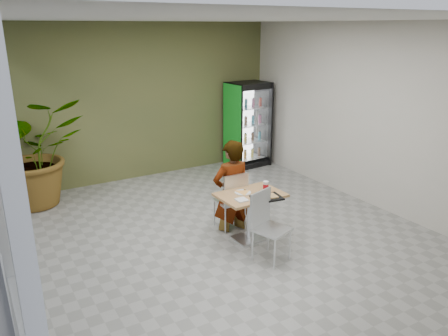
{
  "coord_description": "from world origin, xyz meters",
  "views": [
    {
      "loc": [
        -3.09,
        -5.12,
        3.12
      ],
      "look_at": [
        0.21,
        0.45,
        1.0
      ],
      "focal_mm": 35.0,
      "sensor_mm": 36.0,
      "label": 1
    }
  ],
  "objects_px": {
    "seated_woman": "(231,194)",
    "beverage_fridge": "(248,125)",
    "chair_far": "(233,197)",
    "cafeteria_tray": "(267,198)",
    "dining_table": "(250,207)",
    "chair_near": "(266,220)",
    "soda_cup": "(266,186)",
    "potted_plant": "(33,153)"
  },
  "relations": [
    {
      "from": "beverage_fridge",
      "to": "potted_plant",
      "type": "xyz_separation_m",
      "value": [
        -4.6,
        -0.03,
        0.01
      ]
    },
    {
      "from": "seated_woman",
      "to": "cafeteria_tray",
      "type": "distance_m",
      "value": 0.79
    },
    {
      "from": "chair_far",
      "to": "seated_woman",
      "type": "distance_m",
      "value": 0.06
    },
    {
      "from": "seated_woman",
      "to": "cafeteria_tray",
      "type": "height_order",
      "value": "seated_woman"
    },
    {
      "from": "chair_near",
      "to": "potted_plant",
      "type": "relative_size",
      "value": 0.5
    },
    {
      "from": "cafeteria_tray",
      "to": "potted_plant",
      "type": "bearing_deg",
      "value": 127.41
    },
    {
      "from": "soda_cup",
      "to": "potted_plant",
      "type": "height_order",
      "value": "potted_plant"
    },
    {
      "from": "chair_far",
      "to": "soda_cup",
      "type": "distance_m",
      "value": 0.6
    },
    {
      "from": "soda_cup",
      "to": "potted_plant",
      "type": "relative_size",
      "value": 0.08
    },
    {
      "from": "dining_table",
      "to": "chair_far",
      "type": "relative_size",
      "value": 1.01
    },
    {
      "from": "dining_table",
      "to": "beverage_fridge",
      "type": "distance_m",
      "value": 3.83
    },
    {
      "from": "chair_near",
      "to": "cafeteria_tray",
      "type": "distance_m",
      "value": 0.4
    },
    {
      "from": "cafeteria_tray",
      "to": "seated_woman",
      "type": "bearing_deg",
      "value": 99.89
    },
    {
      "from": "seated_woman",
      "to": "beverage_fridge",
      "type": "xyz_separation_m",
      "value": [
        2.11,
        2.7,
        0.38
      ]
    },
    {
      "from": "chair_far",
      "to": "potted_plant",
      "type": "distance_m",
      "value": 3.71
    },
    {
      "from": "dining_table",
      "to": "soda_cup",
      "type": "height_order",
      "value": "soda_cup"
    },
    {
      "from": "chair_far",
      "to": "soda_cup",
      "type": "xyz_separation_m",
      "value": [
        0.3,
        -0.45,
        0.26
      ]
    },
    {
      "from": "chair_far",
      "to": "soda_cup",
      "type": "height_order",
      "value": "chair_far"
    },
    {
      "from": "beverage_fridge",
      "to": "soda_cup",
      "type": "bearing_deg",
      "value": -123.94
    },
    {
      "from": "soda_cup",
      "to": "potted_plant",
      "type": "distance_m",
      "value": 4.22
    },
    {
      "from": "chair_far",
      "to": "potted_plant",
      "type": "xyz_separation_m",
      "value": [
        -2.49,
        2.72,
        0.41
      ]
    },
    {
      "from": "seated_woman",
      "to": "chair_far",
      "type": "bearing_deg",
      "value": 88.71
    },
    {
      "from": "seated_woman",
      "to": "beverage_fridge",
      "type": "bearing_deg",
      "value": -126.64
    },
    {
      "from": "chair_far",
      "to": "soda_cup",
      "type": "bearing_deg",
      "value": 125.11
    },
    {
      "from": "soda_cup",
      "to": "cafeteria_tray",
      "type": "distance_m",
      "value": 0.32
    },
    {
      "from": "chair_far",
      "to": "seated_woman",
      "type": "height_order",
      "value": "seated_woman"
    },
    {
      "from": "dining_table",
      "to": "chair_near",
      "type": "height_order",
      "value": "chair_near"
    },
    {
      "from": "dining_table",
      "to": "soda_cup",
      "type": "bearing_deg",
      "value": -2.62
    },
    {
      "from": "dining_table",
      "to": "chair_far",
      "type": "bearing_deg",
      "value": 94.59
    },
    {
      "from": "chair_near",
      "to": "soda_cup",
      "type": "xyz_separation_m",
      "value": [
        0.38,
        0.54,
        0.25
      ]
    },
    {
      "from": "beverage_fridge",
      "to": "dining_table",
      "type": "bearing_deg",
      "value": -127.51
    },
    {
      "from": "chair_far",
      "to": "cafeteria_tray",
      "type": "distance_m",
      "value": 0.75
    },
    {
      "from": "dining_table",
      "to": "soda_cup",
      "type": "distance_m",
      "value": 0.39
    },
    {
      "from": "soda_cup",
      "to": "potted_plant",
      "type": "bearing_deg",
      "value": 131.35
    },
    {
      "from": "seated_woman",
      "to": "soda_cup",
      "type": "xyz_separation_m",
      "value": [
        0.3,
        -0.5,
        0.24
      ]
    },
    {
      "from": "beverage_fridge",
      "to": "chair_far",
      "type": "bearing_deg",
      "value": -131.93
    },
    {
      "from": "chair_far",
      "to": "chair_near",
      "type": "height_order",
      "value": "chair_near"
    },
    {
      "from": "cafeteria_tray",
      "to": "potted_plant",
      "type": "relative_size",
      "value": 0.22
    },
    {
      "from": "seated_woman",
      "to": "beverage_fridge",
      "type": "relative_size",
      "value": 0.92
    },
    {
      "from": "dining_table",
      "to": "potted_plant",
      "type": "bearing_deg",
      "value": 128.64
    },
    {
      "from": "cafeteria_tray",
      "to": "beverage_fridge",
      "type": "xyz_separation_m",
      "value": [
        1.97,
        3.46,
        0.2
      ]
    },
    {
      "from": "chair_far",
      "to": "chair_near",
      "type": "bearing_deg",
      "value": 86.9
    }
  ]
}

